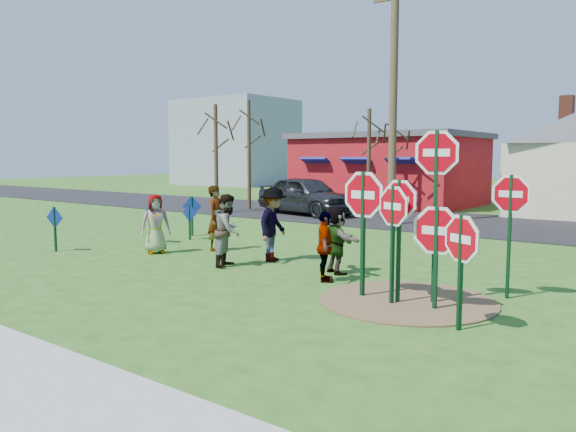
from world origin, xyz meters
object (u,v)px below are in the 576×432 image
at_px(utility_pole, 393,91).
at_px(stop_sign_c, 393,218).
at_px(person_b, 216,218).
at_px(suv, 306,195).
at_px(stop_sign_a, 363,206).
at_px(stop_sign_b, 436,171).
at_px(stop_sign_d, 511,205).
at_px(person_a, 156,224).

bearing_deg(utility_pole, stop_sign_c, -63.20).
height_order(person_b, suv, person_b).
bearing_deg(stop_sign_a, person_b, 166.22).
distance_m(stop_sign_a, stop_sign_c, 0.73).
relative_size(stop_sign_a, stop_sign_b, 0.78).
bearing_deg(stop_sign_b, stop_sign_a, -170.27).
distance_m(suv, utility_pole, 6.46).
xyz_separation_m(suv, utility_pole, (4.80, -1.12, 4.18)).
bearing_deg(utility_pole, stop_sign_d, -52.39).
xyz_separation_m(stop_sign_c, person_a, (-7.58, 0.99, -0.75)).
xyz_separation_m(stop_sign_a, suv, (-9.48, 11.58, -0.82)).
xyz_separation_m(stop_sign_a, stop_sign_d, (2.21, 1.53, 0.03)).
relative_size(stop_sign_b, person_b, 1.77).
height_order(stop_sign_b, stop_sign_d, stop_sign_b).
xyz_separation_m(stop_sign_c, stop_sign_d, (1.52, 1.69, 0.19)).
height_order(stop_sign_b, person_b, stop_sign_b).
bearing_deg(stop_sign_c, stop_sign_a, -172.97).
bearing_deg(suv, stop_sign_a, -128.99).
xyz_separation_m(person_a, person_b, (0.98, 1.34, 0.10)).
bearing_deg(stop_sign_c, stop_sign_b, 63.94).
height_order(stop_sign_d, person_b, stop_sign_d).
xyz_separation_m(stop_sign_d, person_a, (-9.10, -0.71, -0.94)).
relative_size(stop_sign_b, utility_pole, 0.33).
height_order(person_b, utility_pole, utility_pole).
bearing_deg(person_a, stop_sign_c, -67.50).
height_order(stop_sign_d, person_a, stop_sign_d).
relative_size(suv, utility_pole, 0.53).
relative_size(stop_sign_a, person_b, 1.38).
xyz_separation_m(stop_sign_a, person_b, (-5.91, 2.16, -0.81)).
bearing_deg(utility_pole, stop_sign_a, -65.91).
distance_m(person_a, utility_pole, 10.78).
xyz_separation_m(stop_sign_a, person_a, (-6.89, 0.82, -0.91)).
bearing_deg(stop_sign_a, stop_sign_c, -7.31).
bearing_deg(person_b, person_a, 127.93).
height_order(stop_sign_b, suv, stop_sign_b).
height_order(stop_sign_b, stop_sign_c, stop_sign_b).
bearing_deg(suv, stop_sign_d, -119.00).
distance_m(stop_sign_c, person_b, 7.03).
relative_size(stop_sign_a, stop_sign_c, 1.12).
bearing_deg(stop_sign_b, utility_pole, 114.18).
relative_size(person_b, suv, 0.36).
bearing_deg(stop_sign_d, stop_sign_a, -142.34).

